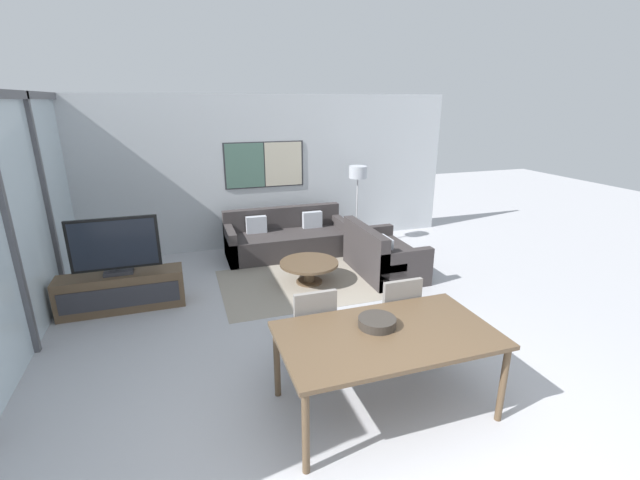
{
  "coord_description": "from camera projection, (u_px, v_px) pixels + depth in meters",
  "views": [
    {
      "loc": [
        -1.5,
        -2.06,
        2.69
      ],
      "look_at": [
        0.17,
        2.97,
        0.95
      ],
      "focal_mm": 24.0,
      "sensor_mm": 36.0,
      "label": 1
    }
  ],
  "objects": [
    {
      "name": "tv_console",
      "position": [
        122.0,
        291.0,
        5.71
      ],
      "size": [
        1.58,
        0.41,
        0.51
      ],
      "color": "brown",
      "rests_on": "ground_plane"
    },
    {
      "name": "coffee_table",
      "position": [
        309.0,
        267.0,
        6.54
      ],
      "size": [
        0.9,
        0.9,
        0.34
      ],
      "color": "brown",
      "rests_on": "ground_plane"
    },
    {
      "name": "area_rug",
      "position": [
        309.0,
        282.0,
        6.62
      ],
      "size": [
        2.68,
        1.83,
        0.01
      ],
      "color": "gray",
      "rests_on": "ground_plane"
    },
    {
      "name": "dining_chair_centre",
      "position": [
        395.0,
        314.0,
        4.55
      ],
      "size": [
        0.46,
        0.46,
        0.96
      ],
      "color": "gray",
      "rests_on": "ground_plane"
    },
    {
      "name": "sofa_side",
      "position": [
        381.0,
        257.0,
        6.9
      ],
      "size": [
        0.88,
        1.43,
        0.81
      ],
      "rotation": [
        0.0,
        0.0,
        1.57
      ],
      "color": "#383333",
      "rests_on": "ground_plane"
    },
    {
      "name": "floor_lamp",
      "position": [
        358.0,
        179.0,
        7.87
      ],
      "size": [
        0.33,
        0.33,
        1.54
      ],
      "color": "#2D2D33",
      "rests_on": "ground_plane"
    },
    {
      "name": "dining_table",
      "position": [
        387.0,
        340.0,
        3.72
      ],
      "size": [
        1.89,
        1.06,
        0.77
      ],
      "color": "brown",
      "rests_on": "ground_plane"
    },
    {
      "name": "television",
      "position": [
        115.0,
        247.0,
        5.51
      ],
      "size": [
        1.09,
        0.2,
        0.76
      ],
      "color": "#2D2D33",
      "rests_on": "tv_console"
    },
    {
      "name": "dining_chair_left",
      "position": [
        312.0,
        327.0,
        4.28
      ],
      "size": [
        0.46,
        0.46,
        0.96
      ],
      "color": "gray",
      "rests_on": "ground_plane"
    },
    {
      "name": "window_wall_left",
      "position": [
        4.0,
        220.0,
        4.33
      ],
      "size": [
        0.07,
        5.84,
        2.8
      ],
      "color": "silver",
      "rests_on": "ground_plane"
    },
    {
      "name": "fruit_bowl",
      "position": [
        377.0,
        322.0,
        3.8
      ],
      "size": [
        0.34,
        0.34,
        0.08
      ],
      "color": "#332D28",
      "rests_on": "dining_table"
    },
    {
      "name": "wall_back",
      "position": [
        263.0,
        172.0,
        7.97
      ],
      "size": [
        7.46,
        0.09,
        2.8
      ],
      "color": "silver",
      "rests_on": "ground_plane"
    },
    {
      "name": "sofa_main",
      "position": [
        287.0,
        239.0,
        7.8
      ],
      "size": [
        2.19,
        0.88,
        0.81
      ],
      "color": "#383333",
      "rests_on": "ground_plane"
    }
  ]
}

